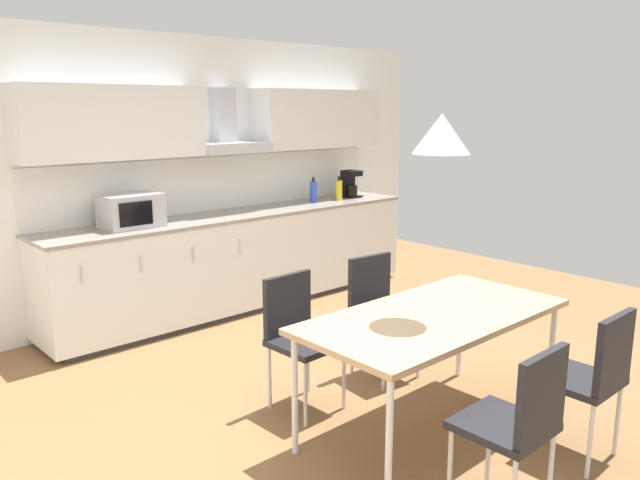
% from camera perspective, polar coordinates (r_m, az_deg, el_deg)
% --- Properties ---
extents(ground_plane, '(8.71, 8.08, 0.02)m').
position_cam_1_polar(ground_plane, '(4.11, 3.40, -16.10)').
color(ground_plane, brown).
extents(wall_back, '(6.96, 0.10, 2.58)m').
position_cam_1_polar(wall_back, '(5.90, -15.91, 5.42)').
color(wall_back, white).
rests_on(wall_back, ground_plane).
extents(kitchen_counter, '(3.88, 0.66, 0.93)m').
position_cam_1_polar(kitchen_counter, '(6.14, -7.20, -1.75)').
color(kitchen_counter, '#333333').
rests_on(kitchen_counter, ground_plane).
extents(backsplash_tile, '(3.86, 0.02, 0.52)m').
position_cam_1_polar(backsplash_tile, '(6.26, -8.99, 5.21)').
color(backsplash_tile, silver).
rests_on(backsplash_tile, kitchen_counter).
extents(upper_wall_cabinets, '(3.86, 0.40, 0.61)m').
position_cam_1_polar(upper_wall_cabinets, '(6.09, -8.35, 10.67)').
color(upper_wall_cabinets, silver).
extents(microwave, '(0.48, 0.35, 0.28)m').
position_cam_1_polar(microwave, '(5.47, -16.88, 2.58)').
color(microwave, '#ADADB2').
rests_on(microwave, kitchen_counter).
extents(coffee_maker, '(0.18, 0.19, 0.30)m').
position_cam_1_polar(coffee_maker, '(7.01, 2.75, 5.15)').
color(coffee_maker, black).
rests_on(coffee_maker, kitchen_counter).
extents(bottle_yellow, '(0.07, 0.07, 0.26)m').
position_cam_1_polar(bottle_yellow, '(6.79, 1.74, 4.61)').
color(bottle_yellow, yellow).
rests_on(bottle_yellow, kitchen_counter).
extents(bottle_blue, '(0.07, 0.07, 0.26)m').
position_cam_1_polar(bottle_blue, '(6.64, -0.61, 4.47)').
color(bottle_blue, blue).
rests_on(bottle_blue, kitchen_counter).
extents(dining_table, '(1.68, 0.82, 0.74)m').
position_cam_1_polar(dining_table, '(3.75, 10.37, -7.22)').
color(dining_table, tan).
rests_on(dining_table, ground_plane).
extents(chair_far_left, '(0.41, 0.41, 0.87)m').
position_cam_1_polar(chair_far_left, '(4.06, -2.04, -8.03)').
color(chair_far_left, black).
rests_on(chair_far_left, ground_plane).
extents(chair_near_right, '(0.40, 0.40, 0.87)m').
position_cam_1_polar(chair_near_right, '(3.75, 23.72, -10.85)').
color(chair_near_right, black).
rests_on(chair_near_right, ground_plane).
extents(chair_near_left, '(0.40, 0.40, 0.87)m').
position_cam_1_polar(chair_near_left, '(3.13, 17.79, -15.05)').
color(chair_near_left, black).
rests_on(chair_near_left, ground_plane).
extents(chair_far_right, '(0.43, 0.43, 0.87)m').
position_cam_1_polar(chair_far_right, '(4.56, 5.35, -5.78)').
color(chair_far_right, black).
rests_on(chair_far_right, ground_plane).
extents(pendant_lamp, '(0.32, 0.32, 0.22)m').
position_cam_1_polar(pendant_lamp, '(3.55, 11.04, 9.51)').
color(pendant_lamp, silver).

